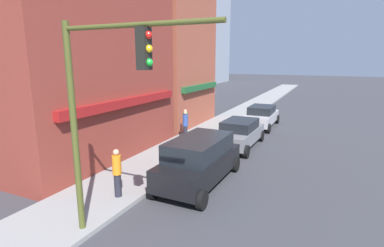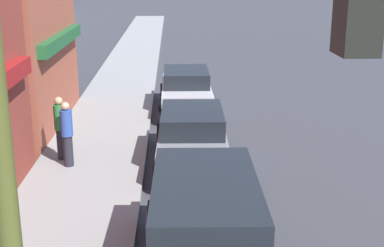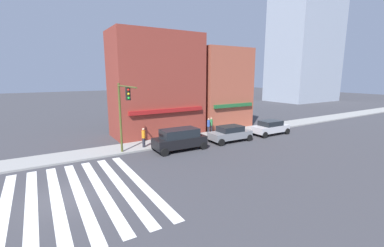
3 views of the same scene
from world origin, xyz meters
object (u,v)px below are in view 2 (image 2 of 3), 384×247
Objects in this scene: sedan_grey at (192,136)px; pedestrian_green_top at (60,127)px; suv_black at (205,230)px; sedan_silver at (186,89)px; pedestrian_blue_shirt at (67,133)px; traffic_signal at (150,157)px.

pedestrian_green_top is at bearing 87.40° from sedan_grey.
sedan_grey is at bearing 1.31° from suv_black.
sedan_grey and sedan_silver have the same top height.
suv_black is 1.08× the size of sedan_silver.
pedestrian_green_top reaches higher than sedan_silver.
suv_black reaches higher than sedan_silver.
sedan_grey is 1.01× the size of sedan_silver.
sedan_grey is at bearing 107.21° from pedestrian_blue_shirt.
traffic_signal is 1.34× the size of sedan_grey.
pedestrian_blue_shirt is at bearing 14.54° from traffic_signal.
sedan_grey is 3.63m from pedestrian_green_top.
traffic_signal is 11.53m from pedestrian_green_top.
sedan_grey is (5.79, -0.00, -0.19)m from suv_black.
traffic_signal reaches higher than pedestrian_green_top.
pedestrian_blue_shirt reaches higher than sedan_silver.
pedestrian_blue_shirt reaches higher than sedan_grey.
traffic_signal reaches higher than sedan_silver.
sedan_silver is at bearing 163.26° from pedestrian_blue_shirt.
traffic_signal is at bearing -22.43° from pedestrian_green_top.
traffic_signal is 16.65m from sedan_silver.
sedan_grey is 5.82m from sedan_silver.
pedestrian_green_top is (6.04, 3.62, 0.04)m from suv_black.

